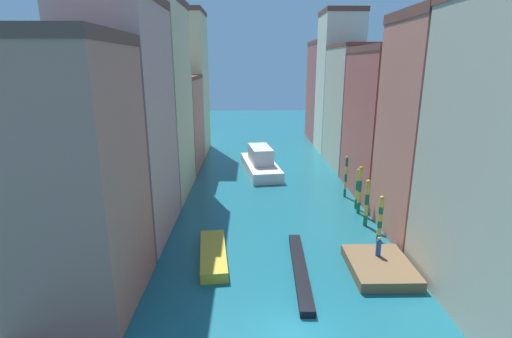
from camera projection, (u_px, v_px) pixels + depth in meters
ground_plane at (270, 189)px, 44.06m from camera, size 154.00×154.00×0.00m
building_left_0 at (76, 177)px, 21.47m from camera, size 6.20×8.22×15.79m
building_left_1 at (125, 122)px, 30.16m from camera, size 6.20×10.16×19.12m
building_left_2 at (157, 100)px, 40.44m from camera, size 6.20×10.84×20.64m
building_left_3 at (177, 122)px, 52.05m from camera, size 6.20×10.45×12.57m
building_left_4 at (187, 84)px, 60.27m from camera, size 6.20×9.03×22.00m
building_right_1 at (430, 129)px, 30.38m from camera, size 6.20×8.53×18.03m
building_right_2 at (384, 123)px, 40.81m from camera, size 6.20×11.92×15.87m
building_right_3 at (354, 107)px, 52.49m from camera, size 6.20×11.96×16.58m
building_right_4 at (338, 83)px, 61.45m from camera, size 6.20×7.91×22.16m
building_right_5 at (326, 92)px, 70.94m from camera, size 6.20×10.69×18.05m
waterfront_dock at (380, 267)px, 26.56m from camera, size 4.20×5.43×0.74m
person_on_dock at (379, 247)px, 27.16m from camera, size 0.36×0.36×1.46m
mooring_pole_0 at (380, 218)px, 30.68m from camera, size 0.39×0.39×3.95m
mooring_pole_1 at (367, 202)px, 33.63m from camera, size 0.39×0.39×4.33m
mooring_pole_2 at (360, 190)px, 36.41m from camera, size 0.35×0.35×4.73m
mooring_pole_3 at (357, 188)px, 37.71m from camera, size 0.30×0.30×4.15m
mooring_pole_4 at (346, 176)px, 41.02m from camera, size 0.31×0.31×4.60m
vaporetto_white at (260, 163)px, 50.81m from camera, size 5.47×12.11×3.46m
gondola_black at (300, 269)px, 26.49m from camera, size 1.29×10.13×0.47m
motorboat_0 at (213, 254)px, 28.27m from camera, size 2.62×7.04×0.75m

